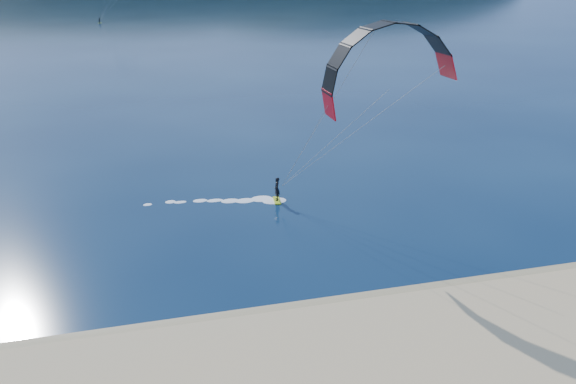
% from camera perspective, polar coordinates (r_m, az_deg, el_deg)
% --- Properties ---
extents(ground, '(1800.00, 1800.00, 0.00)m').
position_cam_1_polar(ground, '(26.20, 2.65, -18.70)').
color(ground, '#071833').
rests_on(ground, ground).
extents(wet_sand, '(220.00, 2.50, 0.10)m').
position_cam_1_polar(wet_sand, '(29.59, 0.14, -13.11)').
color(wet_sand, '#968457').
rests_on(wet_sand, ground).
extents(kitesurfer_near, '(22.55, 8.13, 13.46)m').
position_cam_1_polar(kitesurfer_near, '(38.41, 10.23, 10.36)').
color(kitesurfer_near, '#ADCB17').
rests_on(kitesurfer_near, ground).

